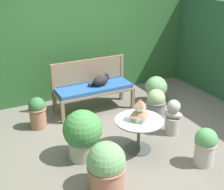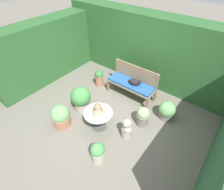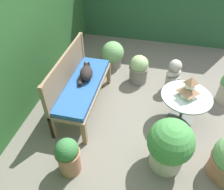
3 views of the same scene
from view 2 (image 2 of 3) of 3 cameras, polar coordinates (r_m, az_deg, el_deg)
ground at (r=4.89m, az=-1.04°, el=-6.68°), size 30.00×30.00×0.00m
foliage_hedge_back at (r=5.82m, az=13.35°, el=13.97°), size 6.40×0.71×2.16m
foliage_hedge_left at (r=6.23m, az=-21.59°, el=12.84°), size 0.70×3.50×1.93m
garden_bench at (r=5.27m, az=6.19°, el=3.38°), size 1.46×0.52×0.49m
bench_backrest at (r=5.30m, az=7.82°, el=6.77°), size 1.46×0.06×0.95m
cat at (r=5.11m, az=7.45°, el=4.26°), size 0.43×0.26×0.22m
patio_table at (r=4.36m, az=-4.50°, el=-6.71°), size 0.72×0.72×0.50m
pagoda_birdhouse at (r=4.18m, az=-4.67°, el=-4.44°), size 0.25×0.25×0.33m
garden_bust at (r=4.22m, az=4.79°, el=-10.95°), size 0.33×0.34×0.60m
potted_plant_table_near at (r=4.57m, az=10.04°, el=-6.76°), size 0.36×0.36×0.54m
potted_plant_bench_left at (r=5.78m, az=-4.23°, el=5.67°), size 0.30×0.30×0.55m
potted_plant_table_far at (r=4.90m, az=-10.10°, el=-1.15°), size 0.56×0.56×0.73m
potted_plant_patio_mid at (r=4.64m, az=-16.43°, el=-6.67°), size 0.49×0.49×0.63m
potted_plant_hedge_corner at (r=4.88m, az=17.43°, el=-4.83°), size 0.44×0.44×0.53m
potted_plant_bench_right at (r=3.86m, az=-4.66°, el=-18.22°), size 0.31×0.31×0.55m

